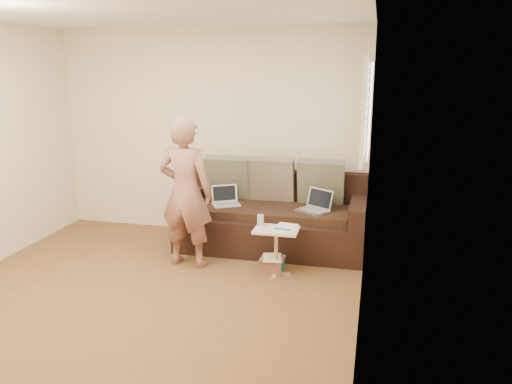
# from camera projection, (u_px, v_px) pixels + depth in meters

# --- Properties ---
(floor) EXTENTS (4.50, 4.50, 0.00)m
(floor) POSITION_uv_depth(u_px,v_px,m) (136.00, 305.00, 4.65)
(floor) COLOR brown
(floor) RESTS_ON ground
(ceiling) EXTENTS (4.50, 4.50, 0.00)m
(ceiling) POSITION_uv_depth(u_px,v_px,m) (117.00, 6.00, 4.01)
(ceiling) COLOR white
(ceiling) RESTS_ON wall_back
(wall_back) EXTENTS (4.00, 0.00, 4.00)m
(wall_back) POSITION_uv_depth(u_px,v_px,m) (211.00, 133.00, 6.45)
(wall_back) COLOR beige
(wall_back) RESTS_ON ground
(wall_right) EXTENTS (0.00, 4.50, 4.50)m
(wall_right) POSITION_uv_depth(u_px,v_px,m) (366.00, 179.00, 3.88)
(wall_right) COLOR beige
(wall_right) RESTS_ON ground
(window_blinds) EXTENTS (0.12, 0.88, 1.08)m
(window_blinds) POSITION_uv_depth(u_px,v_px,m) (367.00, 110.00, 5.21)
(window_blinds) COLOR white
(window_blinds) RESTS_ON wall_right
(sofa) EXTENTS (2.20, 0.95, 0.85)m
(sofa) POSITION_uv_depth(u_px,v_px,m) (271.00, 214.00, 6.02)
(sofa) COLOR black
(sofa) RESTS_ON ground
(pillow_left) EXTENTS (0.55, 0.29, 0.57)m
(pillow_left) POSITION_uv_depth(u_px,v_px,m) (228.00, 177.00, 6.27)
(pillow_left) COLOR #585E45
(pillow_left) RESTS_ON sofa
(pillow_mid) EXTENTS (0.55, 0.27, 0.57)m
(pillow_mid) POSITION_uv_depth(u_px,v_px,m) (272.00, 179.00, 6.17)
(pillow_mid) COLOR #726751
(pillow_mid) RESTS_ON sofa
(pillow_right) EXTENTS (0.55, 0.28, 0.57)m
(pillow_right) POSITION_uv_depth(u_px,v_px,m) (321.00, 182.00, 6.03)
(pillow_right) COLOR #585E45
(pillow_right) RESTS_ON sofa
(laptop_silver) EXTENTS (0.43, 0.40, 0.23)m
(laptop_silver) POSITION_uv_depth(u_px,v_px,m) (313.00, 211.00, 5.78)
(laptop_silver) COLOR #B7BABC
(laptop_silver) RESTS_ON sofa
(laptop_white) EXTENTS (0.38, 0.35, 0.23)m
(laptop_white) POSITION_uv_depth(u_px,v_px,m) (226.00, 205.00, 6.04)
(laptop_white) COLOR white
(laptop_white) RESTS_ON sofa
(person) EXTENTS (0.62, 0.44, 1.64)m
(person) POSITION_uv_depth(u_px,v_px,m) (186.00, 193.00, 5.42)
(person) COLOR #955251
(person) RESTS_ON ground
(side_table) EXTENTS (0.45, 0.32, 0.50)m
(side_table) POSITION_uv_depth(u_px,v_px,m) (276.00, 251.00, 5.29)
(side_table) COLOR silver
(side_table) RESTS_ON ground
(drinking_glass) EXTENTS (0.07, 0.07, 0.12)m
(drinking_glass) POSITION_uv_depth(u_px,v_px,m) (260.00, 220.00, 5.32)
(drinking_glass) COLOR silver
(drinking_glass) RESTS_ON side_table
(scissors) EXTENTS (0.18, 0.10, 0.02)m
(scissors) POSITION_uv_depth(u_px,v_px,m) (282.00, 229.00, 5.19)
(scissors) COLOR silver
(scissors) RESTS_ON side_table
(paper_on_table) EXTENTS (0.25, 0.33, 0.00)m
(paper_on_table) POSITION_uv_depth(u_px,v_px,m) (285.00, 227.00, 5.28)
(paper_on_table) COLOR white
(paper_on_table) RESTS_ON side_table
(striped_box) EXTENTS (0.25, 0.25, 0.16)m
(striped_box) POSITION_uv_depth(u_px,v_px,m) (272.00, 264.00, 5.40)
(striped_box) COLOR red
(striped_box) RESTS_ON ground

